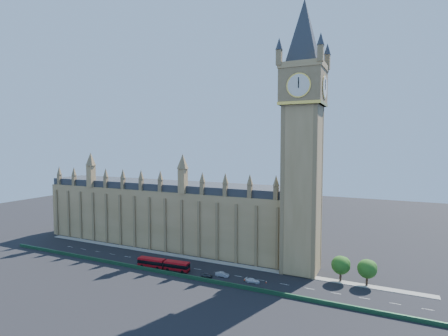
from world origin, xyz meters
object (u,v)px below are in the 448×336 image
at_px(red_bus, 163,264).
at_px(car_white, 253,281).
at_px(car_silver, 222,274).
at_px(car_grey, 207,275).

relative_size(red_bus, car_white, 4.38).
bearing_deg(car_silver, car_grey, 117.58).
bearing_deg(red_bus, car_silver, 2.26).
xyz_separation_m(red_bus, car_white, (33.41, 2.16, -1.13)).
height_order(red_bus, car_white, red_bus).
bearing_deg(car_silver, car_white, -94.42).
xyz_separation_m(car_silver, car_white, (11.14, -0.47, -0.09)).
height_order(car_silver, car_white, car_silver).
bearing_deg(red_bus, car_white, -0.77).
bearing_deg(car_grey, car_white, -81.77).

